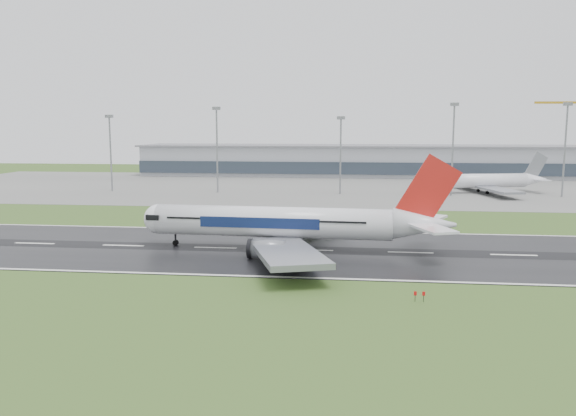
# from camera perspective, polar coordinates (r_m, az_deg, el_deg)

# --- Properties ---
(ground) EXTENTS (520.00, 520.00, 0.00)m
(ground) POSITION_cam_1_polar(r_m,az_deg,el_deg) (117.94, 12.07, -4.39)
(ground) COLOR #32501D
(ground) RESTS_ON ground
(runway) EXTENTS (400.00, 45.00, 0.10)m
(runway) POSITION_cam_1_polar(r_m,az_deg,el_deg) (117.93, 12.07, -4.36)
(runway) COLOR black
(runway) RESTS_ON ground
(apron) EXTENTS (400.00, 130.00, 0.08)m
(apron) POSITION_cam_1_polar(r_m,az_deg,el_deg) (241.25, 9.28, 2.00)
(apron) COLOR slate
(apron) RESTS_ON ground
(terminal) EXTENTS (240.00, 36.00, 15.00)m
(terminal) POSITION_cam_1_polar(r_m,az_deg,el_deg) (300.40, 8.79, 4.62)
(terminal) COLOR #94979F
(terminal) RESTS_ON ground
(main_airliner) EXTENTS (67.13, 64.23, 18.95)m
(main_airliner) POSITION_cam_1_polar(r_m,az_deg,el_deg) (116.52, 0.60, 0.43)
(main_airliner) COLOR white
(main_airliner) RESTS_ON runway
(parked_airliner) EXTENTS (61.00, 58.41, 15.00)m
(parked_airliner) POSITION_cam_1_polar(r_m,az_deg,el_deg) (230.65, 18.75, 3.29)
(parked_airliner) COLOR white
(parked_airliner) RESTS_ON apron
(floodmast_0) EXTENTS (0.64, 0.64, 28.52)m
(floodmast_0) POSITION_cam_1_polar(r_m,az_deg,el_deg) (234.71, -17.20, 5.07)
(floodmast_0) COLOR gray
(floodmast_0) RESTS_ON ground
(floodmast_1) EXTENTS (0.64, 0.64, 31.40)m
(floodmast_1) POSITION_cam_1_polar(r_m,az_deg,el_deg) (221.05, -7.06, 5.57)
(floodmast_1) COLOR gray
(floodmast_1) RESTS_ON ground
(floodmast_2) EXTENTS (0.64, 0.64, 27.76)m
(floodmast_2) POSITION_cam_1_polar(r_m,az_deg,el_deg) (215.02, 5.24, 5.05)
(floodmast_2) COLOR gray
(floodmast_2) RESTS_ON ground
(floodmast_3) EXTENTS (0.64, 0.64, 32.52)m
(floodmast_3) POSITION_cam_1_polar(r_m,az_deg,el_deg) (217.78, 16.04, 5.43)
(floodmast_3) COLOR gray
(floodmast_3) RESTS_ON ground
(floodmast_4) EXTENTS (0.64, 0.64, 32.44)m
(floodmast_4) POSITION_cam_1_polar(r_m,az_deg,el_deg) (227.40, 25.79, 5.04)
(floodmast_4) COLOR gray
(floodmast_4) RESTS_ON ground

